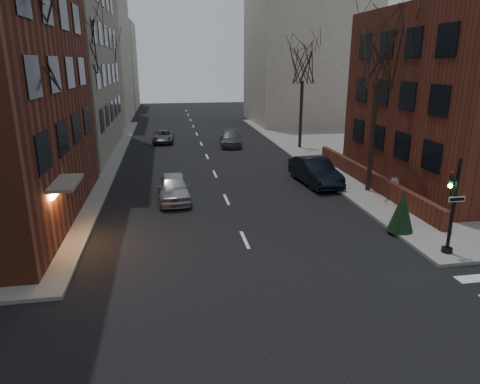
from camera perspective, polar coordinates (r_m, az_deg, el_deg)
name	(u,v)px	position (r m, az deg, el deg)	size (l,w,h in m)	color
low_wall_right	(368,178)	(28.50, 16.75, 1.86)	(0.35, 16.00, 1.00)	#5B261A
building_distant_la	(70,51)	(61.74, -21.67, 17.04)	(14.00, 16.00, 18.00)	beige
building_distant_ra	(307,59)	(58.51, 8.86, 17.07)	(14.00, 14.00, 16.00)	beige
building_distant_lb	(105,66)	(78.21, -17.54, 15.72)	(10.00, 12.00, 14.00)	beige
traffic_signal	(451,212)	(19.27, 26.35, -2.45)	(0.76, 0.44, 4.00)	black
tree_left_a	(24,43)	(20.39, -26.86, 17.32)	(4.18, 4.18, 10.26)	#2D231C
tree_left_b	(78,43)	(32.11, -20.74, 18.06)	(4.40, 4.40, 10.80)	#2D231C
tree_left_c	(106,58)	(45.94, -17.40, 16.63)	(3.96, 3.96, 9.72)	#2D231C
tree_right_a	(380,56)	(26.48, 18.12, 16.83)	(3.96, 3.96, 9.72)	#2D231C
tree_right_b	(303,63)	(39.47, 8.41, 16.61)	(3.74, 3.74, 9.18)	#2D231C
streetlamp_near	(85,121)	(28.26, -20.00, 8.87)	(0.36, 0.36, 6.28)	black
streetlamp_far	(118,96)	(47.99, -15.98, 12.18)	(0.36, 0.36, 6.28)	black
parked_sedan	(315,171)	(28.46, 9.97, 2.75)	(1.82, 5.22, 1.72)	black
car_lane_silver	(174,187)	(25.03, -8.85, 0.61)	(1.80, 4.48, 1.53)	#9E9EA3
car_lane_gray	(231,138)	(41.18, -1.26, 7.15)	(1.94, 4.78, 1.39)	#414146
car_lane_far	(163,136)	(43.55, -10.21, 7.30)	(1.98, 4.29, 1.19)	#46464B
sandwich_board	(394,186)	(27.00, 19.90, 0.73)	(0.44, 0.62, 0.99)	silver
evergreen_shrub	(402,211)	(21.14, 20.78, -2.38)	(1.17, 1.17, 1.95)	black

